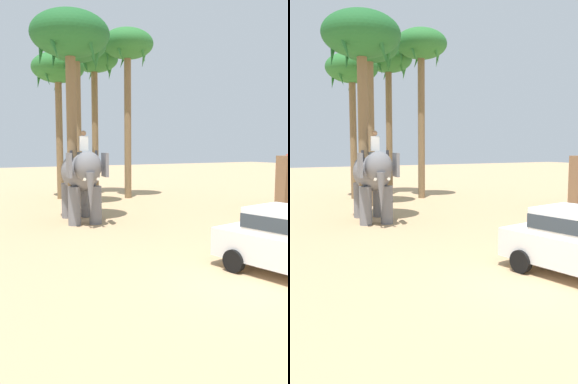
% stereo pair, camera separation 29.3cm
% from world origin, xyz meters
% --- Properties ---
extents(ground_plane, '(120.00, 120.00, 0.00)m').
position_xyz_m(ground_plane, '(0.00, 0.00, 0.00)').
color(ground_plane, tan).
extents(elephant_with_mahout, '(2.20, 4.00, 3.88)m').
position_xyz_m(elephant_with_mahout, '(-0.97, 9.66, 1.99)').
color(elephant_with_mahout, slate).
rests_on(elephant_with_mahout, ground).
extents(palm_tree_behind_elephant, '(3.20, 3.20, 10.43)m').
position_xyz_m(palm_tree_behind_elephant, '(4.64, 15.96, 9.10)').
color(palm_tree_behind_elephant, brown).
rests_on(palm_tree_behind_elephant, ground).
extents(palm_tree_near_hut, '(3.20, 3.20, 9.50)m').
position_xyz_m(palm_tree_near_hut, '(0.62, 14.20, 8.26)').
color(palm_tree_near_hut, brown).
rests_on(palm_tree_near_hut, ground).
extents(palm_tree_left_of_road, '(3.20, 3.20, 8.63)m').
position_xyz_m(palm_tree_left_of_road, '(-1.44, 9.45, 7.46)').
color(palm_tree_left_of_road, brown).
rests_on(palm_tree_left_of_road, ground).
extents(palm_tree_far_back, '(3.20, 3.20, 10.01)m').
position_xyz_m(palm_tree_far_back, '(3.71, 18.95, 8.72)').
color(palm_tree_far_back, brown).
rests_on(palm_tree_far_back, ground).
extents(palm_tree_leaning_seaward, '(3.20, 3.20, 8.93)m').
position_xyz_m(palm_tree_leaning_seaward, '(0.80, 17.75, 7.74)').
color(palm_tree_leaning_seaward, brown).
rests_on(palm_tree_leaning_seaward, ground).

